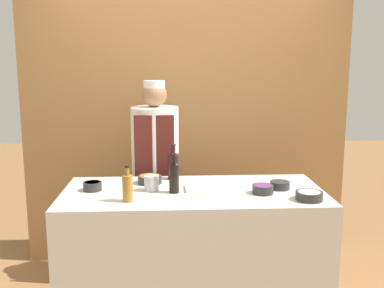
% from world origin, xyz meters
% --- Properties ---
extents(cabinet_wall, '(2.83, 0.18, 2.40)m').
position_xyz_m(cabinet_wall, '(0.00, 1.14, 1.20)').
color(cabinet_wall, olive).
rests_on(cabinet_wall, ground_plane).
extents(counter, '(1.69, 0.77, 0.95)m').
position_xyz_m(counter, '(0.00, 0.00, 0.47)').
color(counter, beige).
rests_on(counter, ground_plane).
extents(sauce_bowl_green, '(0.12, 0.12, 0.06)m').
position_xyz_m(sauce_bowl_green, '(-0.65, 0.04, 0.98)').
color(sauce_bowl_green, '#2D2D2D').
rests_on(sauce_bowl_green, counter).
extents(sauce_bowl_purple, '(0.13, 0.13, 0.05)m').
position_xyz_m(sauce_bowl_purple, '(0.44, -0.09, 0.98)').
color(sauce_bowl_purple, '#2D2D2D').
rests_on(sauce_bowl_purple, counter).
extents(sauce_bowl_white, '(0.16, 0.16, 0.05)m').
position_xyz_m(sauce_bowl_white, '(0.69, -0.24, 0.98)').
color(sauce_bowl_white, '#2D2D2D').
rests_on(sauce_bowl_white, counter).
extents(sauce_bowl_brown, '(0.13, 0.13, 0.05)m').
position_xyz_m(sauce_bowl_brown, '(0.57, 0.01, 0.97)').
color(sauce_bowl_brown, '#2D2D2D').
rests_on(sauce_bowl_brown, counter).
extents(sauce_bowl_orange, '(0.16, 0.16, 0.05)m').
position_xyz_m(sauce_bowl_orange, '(-0.29, 0.20, 0.98)').
color(sauce_bowl_orange, '#2D2D2D').
rests_on(sauce_bowl_orange, counter).
extents(cutting_board, '(0.33, 0.19, 0.02)m').
position_xyz_m(cutting_board, '(0.12, 0.03, 0.96)').
color(cutting_board, white).
rests_on(cutting_board, counter).
extents(bottle_soy, '(0.06, 0.06, 0.26)m').
position_xyz_m(bottle_soy, '(-0.12, -0.04, 1.05)').
color(bottle_soy, black).
rests_on(bottle_soy, counter).
extents(bottle_vinegar, '(0.06, 0.06, 0.22)m').
position_xyz_m(bottle_vinegar, '(-0.40, -0.21, 1.03)').
color(bottle_vinegar, olive).
rests_on(bottle_vinegar, counter).
extents(bottle_wine, '(0.08, 0.08, 0.25)m').
position_xyz_m(bottle_wine, '(-0.13, 0.30, 1.05)').
color(bottle_wine, black).
rests_on(bottle_wine, counter).
extents(cup_steel, '(0.09, 0.09, 0.10)m').
position_xyz_m(cup_steel, '(-0.27, 0.01, 1.00)').
color(cup_steel, '#B7B7BC').
rests_on(cup_steel, counter).
extents(chef_center, '(0.37, 0.37, 1.63)m').
position_xyz_m(chef_center, '(-0.26, 0.67, 0.88)').
color(chef_center, '#28282D').
rests_on(chef_center, ground_plane).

